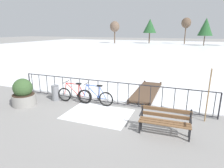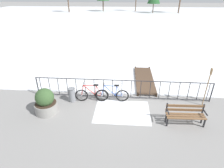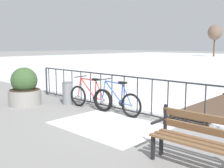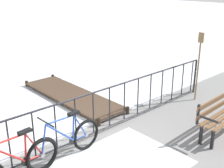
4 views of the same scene
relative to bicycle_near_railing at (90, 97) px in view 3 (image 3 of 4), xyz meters
The scene contains 10 objects.
ground_plane 1.60m from the bicycle_near_railing, 13.98° to the left, with size 160.00×160.00×0.00m, color gray.
snow_patch 1.80m from the bicycle_near_railing, 27.83° to the right, with size 2.58×1.90×0.01m, color white.
railing_fence 1.56m from the bicycle_near_railing, 13.98° to the left, with size 9.06×0.06×1.07m.
bicycle_near_railing is the anchor object (origin of this frame).
bicycle_second 1.02m from the bicycle_near_railing, ahead, with size 1.71×0.52×0.97m.
park_bench 4.46m from the bicycle_near_railing, 18.82° to the right, with size 1.61×0.53×0.89m.
planter_with_shrub 2.25m from the bicycle_near_railing, 150.25° to the right, with size 1.03×1.03×1.22m.
trash_bin 1.02m from the bicycle_near_railing, behind, with size 0.35×0.35×0.73m.
wooden_dock 3.83m from the bicycle_near_railing, 41.24° to the left, with size 1.10×3.78×0.20m.
tree_far_west 42.33m from the bicycle_near_railing, 107.76° to the left, with size 2.38×2.38×5.46m.
Camera 3 is at (4.36, -5.60, 1.91)m, focal length 42.08 mm.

